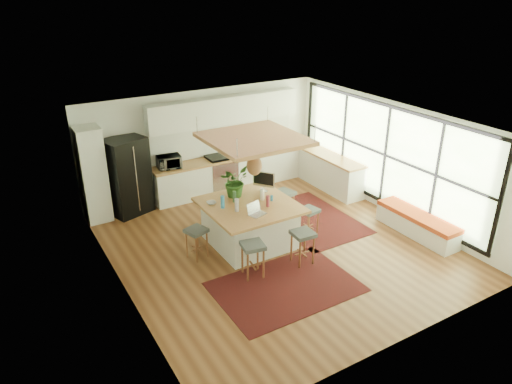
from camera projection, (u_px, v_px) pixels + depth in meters
floor at (276, 245)px, 10.22m from camera, size 7.00×7.00×0.00m
ceiling at (278, 123)px, 9.11m from camera, size 7.00×7.00×0.00m
wall_back at (204, 141)px, 12.41m from camera, size 6.50×0.00×6.50m
wall_front at (408, 270)px, 6.92m from camera, size 6.50×0.00×6.50m
wall_left at (118, 226)px, 8.15m from camera, size 0.00×7.00×7.00m
wall_right at (393, 159)px, 11.18m from camera, size 0.00×7.00×7.00m
window_wall at (392, 157)px, 11.15m from camera, size 0.10×6.20×2.60m
pantry at (93, 175)px, 10.87m from camera, size 0.55×0.60×2.25m
back_counter_base at (229, 173)px, 12.79m from camera, size 4.20×0.60×0.88m
back_counter_top at (229, 157)px, 12.60m from camera, size 4.24×0.64×0.05m
backsplash at (223, 138)px, 12.65m from camera, size 4.20×0.02×0.80m
upper_cabinets at (225, 110)px, 12.20m from camera, size 4.20×0.34×0.70m
range at (221, 173)px, 12.65m from camera, size 0.76×0.62×1.00m
right_counter_base at (326, 171)px, 12.97m from camera, size 0.60×2.50×0.88m
right_counter_top at (327, 155)px, 12.78m from camera, size 0.64×2.54×0.05m
window_bench at (417, 224)px, 10.55m from camera, size 0.52×2.00×0.50m
ceiling_panel at (254, 152)px, 9.55m from camera, size 1.86×1.86×0.80m
rug_near at (286, 287)px, 8.82m from camera, size 2.60×1.80×0.01m
rug_right at (311, 219)px, 11.30m from camera, size 1.80×2.60×0.01m
fridge at (127, 177)px, 11.30m from camera, size 1.11×0.98×1.87m
island at (250, 224)px, 10.12m from camera, size 1.85×1.85×0.93m
stool_near_left at (253, 259)px, 9.03m from camera, size 0.48×0.48×0.70m
stool_near_right at (302, 247)px, 9.44m from camera, size 0.44×0.44×0.70m
stool_right_front at (309, 220)px, 10.50m from camera, size 0.43×0.43×0.63m
stool_right_back at (284, 206)px, 11.17m from camera, size 0.52×0.52×0.72m
stool_left_side at (197, 242)px, 9.64m from camera, size 0.48×0.48×0.65m
laptop at (258, 209)px, 9.42m from camera, size 0.42×0.43×0.25m
monitor at (264, 180)px, 10.41m from camera, size 0.44×0.52×0.47m
microwave at (169, 161)px, 11.75m from camera, size 0.61×0.38×0.39m
island_plant at (235, 184)px, 10.19m from camera, size 0.88×0.91×0.54m
island_bowl at (211, 203)px, 9.91m from camera, size 0.20×0.20×0.05m
island_bottle_0 at (224, 204)px, 9.71m from camera, size 0.07×0.07×0.19m
island_bottle_1 at (236, 207)px, 9.58m from camera, size 0.07×0.07×0.19m
island_bottle_2 at (267, 202)px, 9.77m from camera, size 0.07×0.07×0.19m
island_bottle_3 at (262, 195)px, 10.09m from camera, size 0.07×0.07×0.19m
island_bottle_4 at (235, 198)px, 9.99m from camera, size 0.07×0.07×0.19m
island_bottle_5 at (272, 196)px, 10.04m from camera, size 0.07×0.07×0.19m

